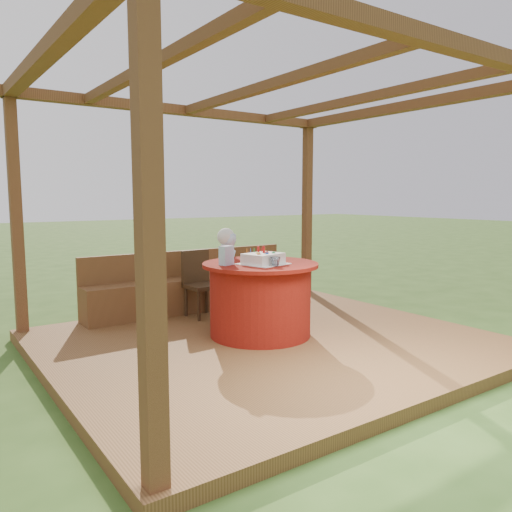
{
  "coord_description": "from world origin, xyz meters",
  "views": [
    {
      "loc": [
        -3.11,
        -4.23,
        1.66
      ],
      "look_at": [
        0.0,
        0.25,
        1.0
      ],
      "focal_mm": 35.0,
      "sensor_mm": 36.0,
      "label": 1
    }
  ],
  "objects_px": {
    "chair": "(200,281)",
    "drinking_glass": "(275,262)",
    "elderly_woman": "(226,275)",
    "birthday_cake": "(263,259)",
    "bench": "(194,290)",
    "gift_bag": "(226,255)",
    "table": "(260,299)"
  },
  "relations": [
    {
      "from": "bench",
      "to": "birthday_cake",
      "type": "distance_m",
      "value": 1.75
    },
    {
      "from": "table",
      "to": "birthday_cake",
      "type": "distance_m",
      "value": 0.47
    },
    {
      "from": "bench",
      "to": "gift_bag",
      "type": "height_order",
      "value": "gift_bag"
    },
    {
      "from": "elderly_woman",
      "to": "birthday_cake",
      "type": "distance_m",
      "value": 0.85
    },
    {
      "from": "table",
      "to": "drinking_glass",
      "type": "bearing_deg",
      "value": -96.22
    },
    {
      "from": "chair",
      "to": "gift_bag",
      "type": "relative_size",
      "value": 4.15
    },
    {
      "from": "elderly_woman",
      "to": "birthday_cake",
      "type": "relative_size",
      "value": 2.17
    },
    {
      "from": "bench",
      "to": "chair",
      "type": "relative_size",
      "value": 3.55
    },
    {
      "from": "elderly_woman",
      "to": "drinking_glass",
      "type": "height_order",
      "value": "elderly_woman"
    },
    {
      "from": "bench",
      "to": "birthday_cake",
      "type": "relative_size",
      "value": 5.62
    },
    {
      "from": "table",
      "to": "gift_bag",
      "type": "height_order",
      "value": "gift_bag"
    },
    {
      "from": "bench",
      "to": "gift_bag",
      "type": "bearing_deg",
      "value": -104.67
    },
    {
      "from": "table",
      "to": "drinking_glass",
      "type": "distance_m",
      "value": 0.55
    },
    {
      "from": "bench",
      "to": "elderly_woman",
      "type": "height_order",
      "value": "elderly_woman"
    },
    {
      "from": "bench",
      "to": "elderly_woman",
      "type": "bearing_deg",
      "value": -90.04
    },
    {
      "from": "chair",
      "to": "drinking_glass",
      "type": "xyz_separation_m",
      "value": [
        0.08,
        -1.5,
        0.4
      ]
    },
    {
      "from": "bench",
      "to": "birthday_cake",
      "type": "xyz_separation_m",
      "value": [
        -0.02,
        -1.64,
        0.61
      ]
    },
    {
      "from": "birthday_cake",
      "to": "gift_bag",
      "type": "distance_m",
      "value": 0.4
    },
    {
      "from": "chair",
      "to": "elderly_woman",
      "type": "height_order",
      "value": "elderly_woman"
    },
    {
      "from": "bench",
      "to": "gift_bag",
      "type": "relative_size",
      "value": 14.72
    },
    {
      "from": "gift_bag",
      "to": "elderly_woman",
      "type": "bearing_deg",
      "value": 42.56
    },
    {
      "from": "chair",
      "to": "drinking_glass",
      "type": "relative_size",
      "value": 7.91
    },
    {
      "from": "table",
      "to": "birthday_cake",
      "type": "bearing_deg",
      "value": -108.07
    },
    {
      "from": "table",
      "to": "chair",
      "type": "bearing_deg",
      "value": 95.37
    },
    {
      "from": "table",
      "to": "elderly_woman",
      "type": "xyz_separation_m",
      "value": [
        -0.01,
        0.7,
        0.18
      ]
    },
    {
      "from": "table",
      "to": "birthday_cake",
      "type": "height_order",
      "value": "birthday_cake"
    },
    {
      "from": "chair",
      "to": "elderly_woman",
      "type": "bearing_deg",
      "value": -78.13
    },
    {
      "from": "birthday_cake",
      "to": "gift_bag",
      "type": "relative_size",
      "value": 2.62
    },
    {
      "from": "bench",
      "to": "chair",
      "type": "xyz_separation_m",
      "value": [
        -0.1,
        -0.35,
        0.19
      ]
    },
    {
      "from": "elderly_woman",
      "to": "table",
      "type": "bearing_deg",
      "value": -89.2
    },
    {
      "from": "table",
      "to": "gift_bag",
      "type": "distance_m",
      "value": 0.64
    },
    {
      "from": "table",
      "to": "birthday_cake",
      "type": "xyz_separation_m",
      "value": [
        -0.03,
        -0.1,
        0.46
      ]
    }
  ]
}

